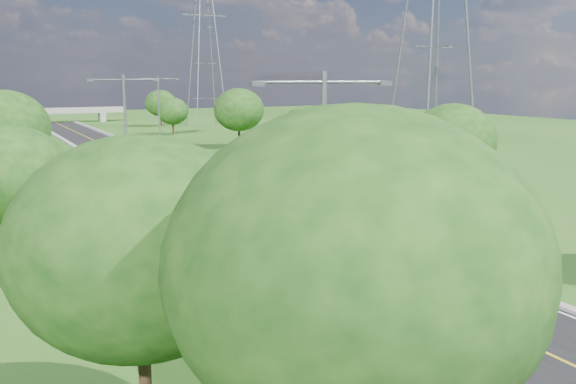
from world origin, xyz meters
The scene contains 22 objects.
ground centered at (0.00, 60.00, 0.00)m, with size 260.00×260.00×0.00m, color #1C4814.
road centered at (0.00, 66.00, 0.03)m, with size 8.00×150.00×0.06m, color black.
curb_left centered at (-4.25, 66.00, 0.11)m, with size 0.50×150.00×0.22m, color gray.
curb_right centered at (4.25, 66.00, 0.11)m, with size 0.50×150.00×0.22m, color gray.
speed_limit_sign centered at (5.20, 37.98, 1.60)m, with size 0.55×0.09×2.40m.
overpass centered at (0.00, 140.00, 2.41)m, with size 30.00×3.00×3.20m.
streetlight_near_left centered at (-6.00, 12.00, 5.94)m, with size 5.90×0.25×10.00m.
streetlight_mid_left centered at (-6.00, 45.00, 5.94)m, with size 5.90×0.25×10.00m.
streetlight_far_right centered at (6.00, 78.00, 5.94)m, with size 5.90×0.25×10.00m.
power_tower_near centered at (22.00, 40.00, 14.01)m, with size 9.00×6.40×28.00m.
power_tower_far centered at (26.00, 115.00, 14.01)m, with size 9.00×6.40×28.00m.
tree_la centered at (-14.00, 8.00, 5.27)m, with size 7.14×7.14×8.30m.
tree_lb centered at (-16.00, 28.00, 4.64)m, with size 6.30×6.30×7.33m.
tree_lc centered at (-15.00, 50.00, 5.58)m, with size 7.56×7.56×8.79m.
tree_lf centered at (-11.00, 2.00, 5.89)m, with size 7.98×7.98×9.28m.
tree_rb centered at (16.00, 30.00, 4.95)m, with size 6.72×6.72×7.82m.
tree_rc centered at (15.00, 52.00, 4.33)m, with size 5.88×5.88×6.84m.
tree_rd centered at (17.00, 76.00, 5.27)m, with size 7.14×7.14×8.30m.
tree_re centered at (14.50, 100.00, 4.02)m, with size 5.46×5.46×6.35m.
tree_rf centered at (18.00, 120.00, 4.64)m, with size 6.30×6.30×7.33m.
bus_outbound centered at (2.56, 25.62, 1.43)m, with size 2.31×9.86×2.75m, color white.
bus_inbound centered at (-1.86, 48.44, 1.49)m, with size 2.40×10.27×2.86m, color beige.
Camera 1 is at (-17.98, -8.78, 9.77)m, focal length 40.00 mm.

